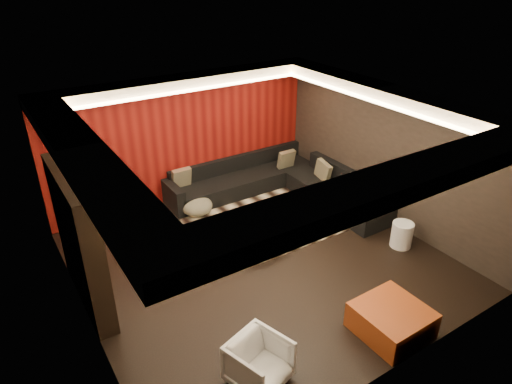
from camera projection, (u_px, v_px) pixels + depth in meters
floor at (260, 261)px, 8.27m from camera, size 6.00×6.00×0.02m
ceiling at (261, 110)px, 6.97m from camera, size 6.00×6.00×0.02m
wall_back at (184, 138)px, 9.86m from camera, size 6.00×0.02×2.80m
wall_left at (75, 247)px, 6.17m from camera, size 0.02×6.00×2.80m
wall_right at (387, 154)px, 9.06m from camera, size 0.02×6.00×2.80m
red_feature_wall at (185, 139)px, 9.83m from camera, size 5.98×0.05×2.78m
soffit_back at (186, 81)px, 9.03m from camera, size 6.00×0.60×0.22m
soffit_front at (396, 183)px, 5.01m from camera, size 6.00×0.60×0.22m
soffit_left at (81, 154)px, 5.72m from camera, size 0.60×4.80×0.22m
soffit_right at (384, 92)px, 8.32m from camera, size 0.60×4.80×0.22m
cove_back at (194, 90)px, 8.82m from camera, size 4.80×0.08×0.04m
cove_front at (372, 179)px, 5.30m from camera, size 4.80×0.08×0.04m
cove_left at (109, 155)px, 5.93m from camera, size 0.08×4.80×0.04m
cove_right at (370, 100)px, 8.20m from camera, size 0.08×4.80×0.04m
tv_surround at (80, 241)px, 6.83m from camera, size 0.30×2.00×2.20m
tv_screen at (86, 218)px, 6.75m from camera, size 0.04×1.30×0.80m
tv_shelf at (95, 260)px, 7.09m from camera, size 0.04×1.60×0.04m
rug at (262, 213)px, 9.77m from camera, size 4.05×3.07×0.02m
coffee_table at (258, 246)px, 8.46m from camera, size 1.34×1.34×0.19m
drum_stool at (241, 224)px, 8.99m from camera, size 0.34×0.34×0.38m
striped_pouf at (197, 206)px, 9.64m from camera, size 0.73×0.73×0.36m
white_side_table at (402, 235)px, 8.57m from camera, size 0.41×0.41×0.49m
orange_ottoman at (391, 320)px, 6.61m from camera, size 0.96×0.96×0.42m
armchair at (259, 363)px, 5.78m from camera, size 0.86×0.88×0.64m
sectional_sofa at (279, 185)px, 10.36m from camera, size 3.65×3.50×0.75m
throw_pillows at (265, 169)px, 10.31m from camera, size 3.10×1.74×0.50m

